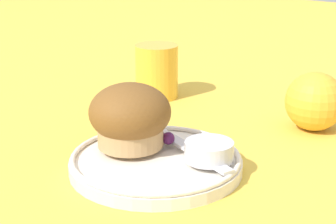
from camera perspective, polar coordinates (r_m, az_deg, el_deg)
ground_plane at (r=0.67m, az=-2.07°, el=-5.66°), size 3.00×3.00×0.00m
plate at (r=0.66m, az=-1.06°, el=-5.02°), size 0.20×0.20×0.02m
muffin at (r=0.67m, az=-3.87°, el=-0.50°), size 0.10×0.10×0.08m
cream_ramekin at (r=0.64m, az=4.19°, el=-3.86°), size 0.06×0.06×0.02m
berry_pair at (r=0.69m, az=-0.47°, el=-2.56°), size 0.03×0.02×0.02m
butter_knife at (r=0.68m, az=1.35°, el=-3.24°), size 0.18×0.09×0.00m
orange_fruit at (r=0.80m, az=14.68°, el=1.05°), size 0.08×0.08×0.08m
juice_glass at (r=0.92m, az=-1.16°, el=4.16°), size 0.07×0.07×0.09m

